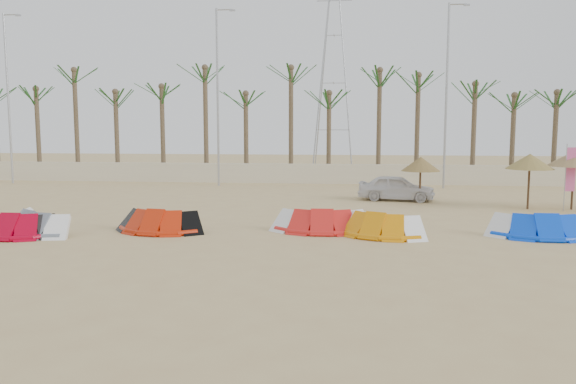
# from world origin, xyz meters

# --- Properties ---
(ground) EXTENTS (120.00, 120.00, 0.00)m
(ground) POSITION_xyz_m (0.00, 0.00, 0.00)
(ground) COLOR tan
(ground) RESTS_ON ground
(boundary_wall) EXTENTS (60.00, 0.30, 1.30)m
(boundary_wall) POSITION_xyz_m (0.00, 22.00, 0.65)
(boundary_wall) COLOR beige
(boundary_wall) RESTS_ON ground
(palm_line) EXTENTS (52.00, 4.00, 7.70)m
(palm_line) POSITION_xyz_m (0.67, 23.50, 6.44)
(palm_line) COLOR brown
(palm_line) RESTS_ON ground
(lamp_a) EXTENTS (1.25, 0.14, 11.00)m
(lamp_a) POSITION_xyz_m (-19.96, 20.00, 5.77)
(lamp_a) COLOR #A5A8AD
(lamp_a) RESTS_ON ground
(lamp_b) EXTENTS (1.25, 0.14, 11.00)m
(lamp_b) POSITION_xyz_m (-5.96, 20.00, 5.77)
(lamp_b) COLOR #A5A8AD
(lamp_b) RESTS_ON ground
(lamp_c) EXTENTS (1.25, 0.14, 11.00)m
(lamp_c) POSITION_xyz_m (8.04, 20.00, 5.77)
(lamp_c) COLOR #A5A8AD
(lamp_c) RESTS_ON ground
(pylon) EXTENTS (3.00, 3.00, 14.00)m
(pylon) POSITION_xyz_m (1.00, 28.00, 0.00)
(pylon) COLOR #A5A8AD
(pylon) RESTS_ON ground
(kite_grey) EXTENTS (3.89, 2.92, 0.90)m
(kite_grey) POSITION_xyz_m (-8.64, 3.78, 0.42)
(kite_grey) COLOR slate
(kite_grey) RESTS_ON ground
(kite_red_left) EXTENTS (3.14, 1.56, 0.90)m
(kite_red_left) POSITION_xyz_m (-9.05, 3.08, 0.42)
(kite_red_left) COLOR #A50019
(kite_red_left) RESTS_ON ground
(kite_red_mid) EXTENTS (3.39, 1.95, 0.90)m
(kite_red_mid) POSITION_xyz_m (-4.45, 4.50, 0.42)
(kite_red_mid) COLOR red
(kite_red_mid) RESTS_ON ground
(kite_red_right) EXTENTS (3.57, 1.61, 0.90)m
(kite_red_right) POSITION_xyz_m (1.35, 5.27, 0.42)
(kite_red_right) COLOR red
(kite_red_right) RESTS_ON ground
(kite_orange) EXTENTS (3.66, 2.61, 0.90)m
(kite_orange) POSITION_xyz_m (3.30, 4.64, 0.42)
(kite_orange) COLOR orange
(kite_orange) RESTS_ON ground
(kite_blue) EXTENTS (3.59, 1.57, 0.90)m
(kite_blue) POSITION_xyz_m (8.89, 5.07, 0.42)
(kite_blue) COLOR #063EE8
(kite_blue) RESTS_ON ground
(parasol_left) EXTENTS (1.92, 1.92, 2.28)m
(parasol_left) POSITION_xyz_m (5.77, 13.20, 1.92)
(parasol_left) COLOR #4C331E
(parasol_left) RESTS_ON ground
(parasol_mid) EXTENTS (2.13, 2.13, 2.54)m
(parasol_mid) POSITION_xyz_m (10.42, 11.57, 2.18)
(parasol_mid) COLOR #4C331E
(parasol_mid) RESTS_ON ground
(parasol_right) EXTENTS (2.33, 2.33, 2.68)m
(parasol_right) POSITION_xyz_m (12.36, 11.64, 2.32)
(parasol_right) COLOR #4C331E
(parasol_right) RESTS_ON ground
(flag_pink) EXTENTS (0.45, 0.04, 3.00)m
(flag_pink) POSITION_xyz_m (12.02, 11.18, 1.78)
(flag_pink) COLOR #A5A8AD
(flag_pink) RESTS_ON ground
(car) EXTENTS (4.04, 2.15, 1.31)m
(car) POSITION_xyz_m (4.68, 13.98, 0.65)
(car) COLOR silver
(car) RESTS_ON ground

